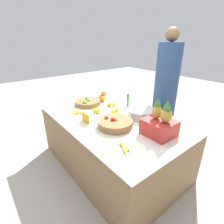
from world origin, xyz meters
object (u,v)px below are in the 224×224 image
at_px(lime_bowl, 87,102).
at_px(metal_bowl, 141,113).
at_px(produce_crate, 160,124).
at_px(vendor_person, 164,98).
at_px(tomato_basket, 115,123).
at_px(price_sign, 85,118).

height_order(lime_bowl, metal_bowl, metal_bowl).
xyz_separation_m(lime_bowl, produce_crate, (1.14, 0.12, 0.08)).
distance_m(metal_bowl, vendor_person, 0.59).
relative_size(metal_bowl, vendor_person, 0.19).
xyz_separation_m(tomato_basket, vendor_person, (-0.10, 0.98, 0.05)).
bearing_deg(vendor_person, tomato_basket, -84.10).
bearing_deg(metal_bowl, produce_crate, -23.53).
bearing_deg(produce_crate, lime_bowl, -174.10).
distance_m(lime_bowl, tomato_basket, 0.75).
xyz_separation_m(lime_bowl, vendor_person, (0.65, 0.87, 0.05)).
bearing_deg(metal_bowl, price_sign, -115.34).
bearing_deg(price_sign, metal_bowl, 64.07).
distance_m(produce_crate, vendor_person, 0.90).
bearing_deg(price_sign, tomato_basket, 33.92).
bearing_deg(tomato_basket, lime_bowl, 171.60).
distance_m(metal_bowl, produce_crate, 0.43).
xyz_separation_m(tomato_basket, metal_bowl, (-0.00, 0.40, 0.01)).
relative_size(metal_bowl, price_sign, 2.21).
distance_m(tomato_basket, produce_crate, 0.46).
bearing_deg(vendor_person, produce_crate, -56.71).
distance_m(lime_bowl, produce_crate, 1.15).
distance_m(tomato_basket, metal_bowl, 0.40).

